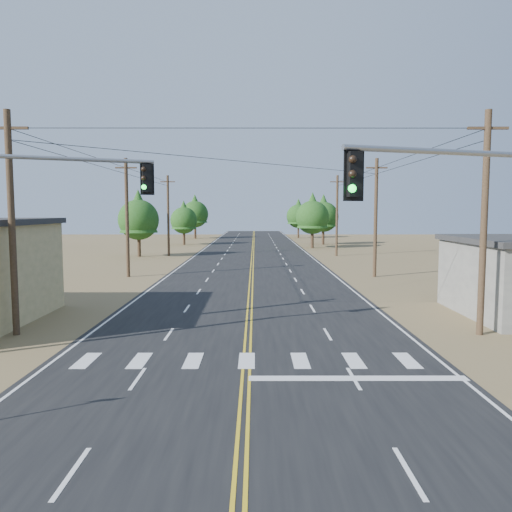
{
  "coord_description": "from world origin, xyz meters",
  "views": [
    {
      "loc": [
        0.31,
        -10.18,
        5.58
      ],
      "look_at": [
        0.35,
        12.92,
        3.5
      ],
      "focal_mm": 35.0,
      "sensor_mm": 36.0,
      "label": 1
    }
  ],
  "objects": [
    {
      "name": "ground",
      "position": [
        0.0,
        0.0,
        0.0
      ],
      "size": [
        220.0,
        220.0,
        0.0
      ],
      "primitive_type": "plane",
      "color": "olive",
      "rests_on": "ground"
    },
    {
      "name": "road",
      "position": [
        0.0,
        30.0,
        0.01
      ],
      "size": [
        15.0,
        200.0,
        0.02
      ],
      "primitive_type": "cube",
      "color": "black",
      "rests_on": "ground"
    },
    {
      "name": "utility_pole_left_near",
      "position": [
        -10.5,
        12.0,
        5.12
      ],
      "size": [
        1.8,
        0.3,
        10.0
      ],
      "color": "#4C3826",
      "rests_on": "ground"
    },
    {
      "name": "utility_pole_left_mid",
      "position": [
        -10.5,
        32.0,
        5.12
      ],
      "size": [
        1.8,
        0.3,
        10.0
      ],
      "color": "#4C3826",
      "rests_on": "ground"
    },
    {
      "name": "utility_pole_left_far",
      "position": [
        -10.5,
        52.0,
        5.12
      ],
      "size": [
        1.8,
        0.3,
        10.0
      ],
      "color": "#4C3826",
      "rests_on": "ground"
    },
    {
      "name": "utility_pole_right_near",
      "position": [
        10.5,
        12.0,
        5.12
      ],
      "size": [
        1.8,
        0.3,
        10.0
      ],
      "color": "#4C3826",
      "rests_on": "ground"
    },
    {
      "name": "utility_pole_right_mid",
      "position": [
        10.5,
        32.0,
        5.12
      ],
      "size": [
        1.8,
        0.3,
        10.0
      ],
      "color": "#4C3826",
      "rests_on": "ground"
    },
    {
      "name": "utility_pole_right_far",
      "position": [
        10.5,
        52.0,
        5.12
      ],
      "size": [
        1.8,
        0.3,
        10.0
      ],
      "color": "#4C3826",
      "rests_on": "ground"
    },
    {
      "name": "signal_mast_left",
      "position": [
        -8.68,
        9.58,
        5.4
      ],
      "size": [
        6.75,
        3.03,
        7.9
      ],
      "rotation": [
        0.0,
        0.0,
        0.4
      ],
      "color": "gray",
      "rests_on": "ground"
    },
    {
      "name": "signal_mast_right",
      "position": [
        6.39,
        3.46,
        4.95
      ],
      "size": [
        5.69,
        2.13,
        7.34
      ],
      "rotation": [
        0.0,
        0.0,
        0.32
      ],
      "color": "gray",
      "rests_on": "ground"
    },
    {
      "name": "tree_left_near",
      "position": [
        -13.96,
        50.95,
        5.04
      ],
      "size": [
        4.95,
        4.95,
        8.24
      ],
      "color": "#3F2D1E",
      "rests_on": "ground"
    },
    {
      "name": "tree_left_mid",
      "position": [
        -11.52,
        72.63,
        4.51
      ],
      "size": [
        4.42,
        4.42,
        7.37
      ],
      "color": "#3F2D1E",
      "rests_on": "ground"
    },
    {
      "name": "tree_left_far",
      "position": [
        -11.91,
        91.39,
        5.51
      ],
      "size": [
        5.4,
        5.4,
        9.01
      ],
      "color": "#3F2D1E",
      "rests_on": "ground"
    },
    {
      "name": "tree_right_near",
      "position": [
        9.0,
        65.48,
        5.16
      ],
      "size": [
        5.06,
        5.06,
        8.44
      ],
      "color": "#3F2D1E",
      "rests_on": "ground"
    },
    {
      "name": "tree_right_mid",
      "position": [
        11.73,
        73.36,
        5.16
      ],
      "size": [
        5.06,
        5.06,
        8.44
      ],
      "color": "#3F2D1E",
      "rests_on": "ground"
    },
    {
      "name": "tree_right_far",
      "position": [
        9.34,
        93.98,
        5.03
      ],
      "size": [
        4.93,
        4.93,
        8.21
      ],
      "color": "#3F2D1E",
      "rests_on": "ground"
    }
  ]
}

